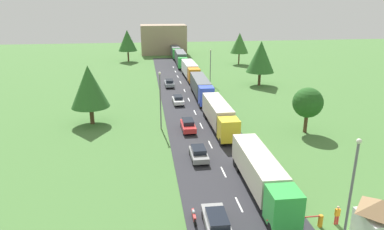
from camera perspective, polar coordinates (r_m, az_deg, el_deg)
road at (r=44.47m, az=2.88°, el=-4.62°), size 10.00×140.00×0.06m
lane_marking_centre at (r=41.13m, az=3.83°, el=-6.54°), size 0.16×119.09×0.01m
truck_lead at (r=33.19m, az=11.32°, el=-9.38°), size 2.70×13.22×3.43m
truck_second at (r=48.84m, az=4.44°, el=0.10°), size 2.56×13.30×3.60m
truck_third at (r=64.33m, az=1.50°, el=4.59°), size 2.78×14.36×3.58m
truck_fourth at (r=80.82m, az=-0.28°, el=7.38°), size 2.66×13.43×3.60m
truck_fifth at (r=97.93m, az=-1.86°, el=9.31°), size 2.75×13.77×3.78m
truck_sixth at (r=113.63m, az=-2.75°, el=10.44°), size 2.63×14.45×3.40m
car_lead at (r=28.50m, az=4.06°, el=-17.00°), size 1.91×4.63×1.44m
car_second at (r=39.69m, az=1.09°, el=-6.28°), size 1.82×3.99×1.42m
car_third at (r=48.34m, az=-0.65°, el=-1.64°), size 1.78×4.40×1.53m
car_fourth at (r=60.94m, az=-2.29°, el=2.51°), size 1.80×4.07×1.43m
car_fifth at (r=73.59m, az=-3.72°, el=5.25°), size 1.81×4.46×1.53m
motorcycle_courier at (r=29.59m, az=0.30°, el=-16.13°), size 0.28×1.94×0.91m
guard_booth at (r=29.82m, az=28.15°, el=-15.12°), size 2.85×3.09×3.74m
barrier_gate at (r=30.36m, az=18.89°, el=-15.92°), size 4.64×0.28×1.05m
person_second at (r=31.36m, az=22.63°, el=-14.82°), size 0.38×0.22×1.68m
lamppost_lead at (r=26.67m, az=24.54°, el=-11.28°), size 0.36×0.36×8.72m
lamppost_second at (r=48.23m, az=-5.20°, el=2.85°), size 0.36×0.36×8.15m
lamppost_third at (r=75.47m, az=3.02°, el=8.20°), size 0.36×0.36×7.51m
tree_oak at (r=51.94m, az=-16.46°, el=4.48°), size 5.48×5.48×8.64m
tree_birch at (r=106.39m, az=-10.51°, el=11.88°), size 5.51×5.51×9.22m
tree_maple at (r=75.38m, az=11.15°, el=9.31°), size 5.88×5.88×9.34m
tree_pine at (r=100.87m, az=7.77°, el=11.57°), size 5.11×5.11×8.80m
tree_elm at (r=49.33m, az=18.39°, el=1.91°), size 4.06×4.06×6.27m
distant_building at (r=121.40m, az=-4.68°, el=12.21°), size 15.07×8.95×9.61m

